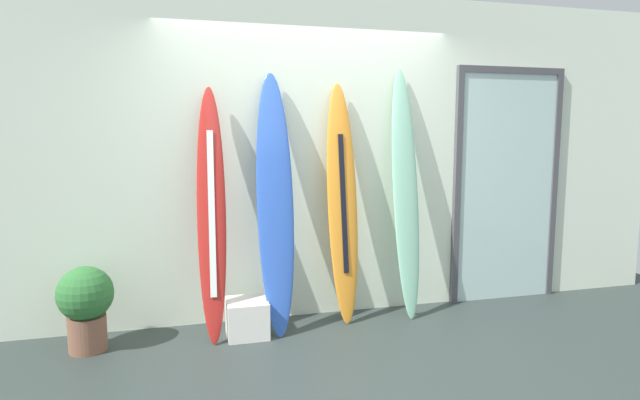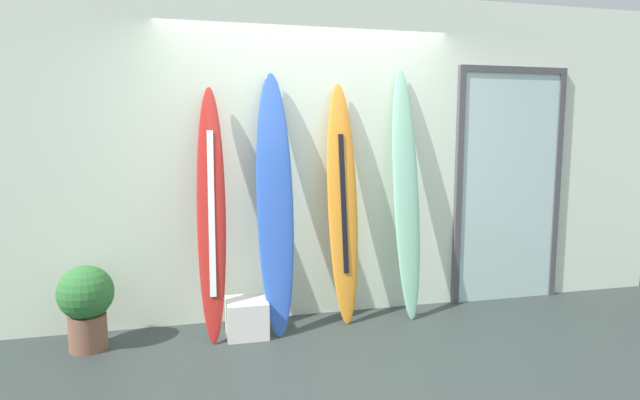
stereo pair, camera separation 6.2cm
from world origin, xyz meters
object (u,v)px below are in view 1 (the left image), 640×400
object	(u,v)px
surfboard_sunset	(342,204)
surfboard_seafoam	(406,196)
surfboard_cobalt	(275,203)
display_block_left	(247,318)
surfboard_crimson	(211,213)
potted_plant	(86,303)
glass_door	(506,182)

from	to	relation	value
surfboard_sunset	surfboard_seafoam	bearing A→B (deg)	-1.23
surfboard_cobalt	display_block_left	size ratio (longest dim) A/B	6.55
surfboard_crimson	surfboard_cobalt	bearing A→B (deg)	2.15
surfboard_sunset	surfboard_cobalt	bearing A→B (deg)	-172.88
surfboard_cobalt	display_block_left	bearing A→B (deg)	-159.46
surfboard_cobalt	surfboard_crimson	bearing A→B (deg)	-177.85
surfboard_crimson	potted_plant	distance (m)	1.12
surfboard_sunset	display_block_left	world-z (taller)	surfboard_sunset
surfboard_cobalt	potted_plant	size ratio (longest dim) A/B	3.30
surfboard_sunset	potted_plant	distance (m)	2.13
glass_door	potted_plant	xyz separation A→B (m)	(-3.73, -0.32, -0.78)
glass_door	surfboard_sunset	bearing A→B (deg)	-174.24
surfboard_seafoam	display_block_left	bearing A→B (deg)	-173.71
surfboard_seafoam	surfboard_crimson	bearing A→B (deg)	-177.24
surfboard_sunset	surfboard_crimson	bearing A→B (deg)	-175.17
surfboard_crimson	surfboard_cobalt	xyz separation A→B (m)	(0.51, 0.02, 0.06)
surfboard_seafoam	display_block_left	xyz separation A→B (m)	(-1.42, -0.16, -0.92)
potted_plant	surfboard_sunset	bearing A→B (deg)	4.25
surfboard_cobalt	surfboard_sunset	size ratio (longest dim) A/B	1.04
surfboard_crimson	surfboard_sunset	distance (m)	1.10
surfboard_cobalt	glass_door	xyz separation A→B (m)	(2.29, 0.25, 0.09)
surfboard_sunset	glass_door	xyz separation A→B (m)	(1.70, 0.17, 0.13)
surfboard_sunset	glass_door	world-z (taller)	glass_door
surfboard_sunset	potted_plant	xyz separation A→B (m)	(-2.03, -0.15, -0.65)
surfboard_sunset	display_block_left	bearing A→B (deg)	-168.70
surfboard_cobalt	surfboard_sunset	bearing A→B (deg)	7.12
potted_plant	surfboard_seafoam	bearing A→B (deg)	3.05
display_block_left	glass_door	xyz separation A→B (m)	(2.54, 0.34, 1.00)
surfboard_crimson	glass_door	distance (m)	2.81
surfboard_crimson	potted_plant	size ratio (longest dim) A/B	3.11
glass_door	potted_plant	bearing A→B (deg)	-175.06
surfboard_crimson	surfboard_sunset	size ratio (longest dim) A/B	0.98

